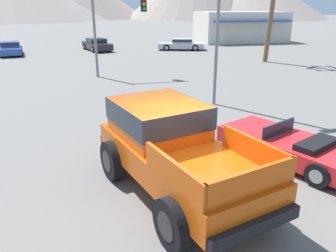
# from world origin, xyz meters

# --- Properties ---
(ground_plane) EXTENTS (320.00, 320.00, 0.00)m
(ground_plane) POSITION_xyz_m (0.00, 0.00, 0.00)
(ground_plane) COLOR slate
(orange_pickup_truck) EXTENTS (3.35, 5.35, 1.98)m
(orange_pickup_truck) POSITION_xyz_m (-0.36, 0.39, 1.13)
(orange_pickup_truck) COLOR #CC4C0C
(orange_pickup_truck) RESTS_ON ground_plane
(red_convertible_car) EXTENTS (3.23, 4.37, 1.01)m
(red_convertible_car) POSITION_xyz_m (3.28, 1.01, 0.41)
(red_convertible_car) COLOR red
(red_convertible_car) RESTS_ON ground_plane
(parked_car_blue) EXTENTS (2.45, 4.51, 1.19)m
(parked_car_blue) POSITION_xyz_m (-8.60, 26.38, 0.60)
(parked_car_blue) COLOR #334C9E
(parked_car_blue) RESTS_ON ground_plane
(parked_car_silver) EXTENTS (4.92, 3.11, 1.12)m
(parked_car_silver) POSITION_xyz_m (7.42, 26.26, 0.57)
(parked_car_silver) COLOR #B7BABF
(parked_car_silver) RESTS_ON ground_plane
(parked_car_dark) EXTENTS (2.92, 4.86, 1.17)m
(parked_car_dark) POSITION_xyz_m (-0.91, 27.81, 0.60)
(parked_car_dark) COLOR #232328
(parked_car_dark) RESTS_ON ground_plane
(traffic_light_main) EXTENTS (3.48, 0.38, 5.02)m
(traffic_light_main) POSITION_xyz_m (-0.06, 14.36, 3.52)
(traffic_light_main) COLOR slate
(traffic_light_main) RESTS_ON ground_plane
(storefront_building) EXTENTS (10.66, 6.41, 3.57)m
(storefront_building) POSITION_xyz_m (16.96, 32.71, 1.79)
(storefront_building) COLOR beige
(storefront_building) RESTS_ON ground_plane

